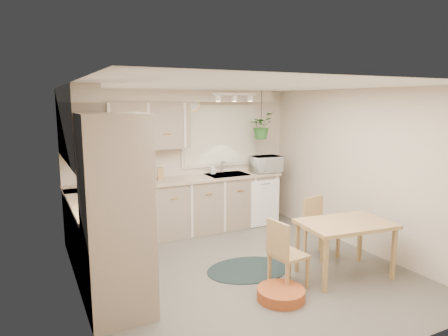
# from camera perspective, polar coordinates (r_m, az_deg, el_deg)

# --- Properties ---
(floor) EXTENTS (4.20, 4.20, 0.00)m
(floor) POSITION_cam_1_polar(r_m,az_deg,el_deg) (5.45, 2.63, -14.45)
(floor) COLOR #626057
(floor) RESTS_ON ground
(ceiling) EXTENTS (4.20, 4.20, 0.00)m
(ceiling) POSITION_cam_1_polar(r_m,az_deg,el_deg) (4.99, 2.84, 11.66)
(ceiling) COLOR white
(ceiling) RESTS_ON wall_back
(wall_back) EXTENTS (4.00, 0.04, 2.40)m
(wall_back) POSITION_cam_1_polar(r_m,az_deg,el_deg) (6.96, -5.79, 1.09)
(wall_back) COLOR beige
(wall_back) RESTS_ON floor
(wall_front) EXTENTS (4.00, 0.04, 2.40)m
(wall_front) POSITION_cam_1_polar(r_m,az_deg,el_deg) (3.47, 20.20, -8.04)
(wall_front) COLOR beige
(wall_front) RESTS_ON floor
(wall_left) EXTENTS (0.04, 4.20, 2.40)m
(wall_left) POSITION_cam_1_polar(r_m,az_deg,el_deg) (4.47, -20.25, -4.15)
(wall_left) COLOR beige
(wall_left) RESTS_ON floor
(wall_right) EXTENTS (0.04, 4.20, 2.40)m
(wall_right) POSITION_cam_1_polar(r_m,az_deg,el_deg) (6.30, 18.80, -0.26)
(wall_right) COLOR beige
(wall_right) RESTS_ON floor
(base_cab_left) EXTENTS (0.60, 1.85, 0.90)m
(base_cab_left) POSITION_cam_1_polar(r_m,az_deg,el_deg) (5.55, -17.75, -9.47)
(base_cab_left) COLOR gray
(base_cab_left) RESTS_ON floor
(base_cab_back) EXTENTS (3.60, 0.60, 0.90)m
(base_cab_back) POSITION_cam_1_polar(r_m,az_deg,el_deg) (6.77, -6.35, -5.65)
(base_cab_back) COLOR gray
(base_cab_back) RESTS_ON floor
(counter_left) EXTENTS (0.64, 1.89, 0.04)m
(counter_left) POSITION_cam_1_polar(r_m,az_deg,el_deg) (5.42, -17.90, -4.75)
(counter_left) COLOR #C4AD8F
(counter_left) RESTS_ON base_cab_left
(counter_back) EXTENTS (3.64, 0.64, 0.04)m
(counter_back) POSITION_cam_1_polar(r_m,az_deg,el_deg) (6.65, -6.40, -1.76)
(counter_back) COLOR #C4AD8F
(counter_back) RESTS_ON base_cab_back
(oven_stack) EXTENTS (0.65, 0.65, 2.10)m
(oven_stack) POSITION_cam_1_polar(r_m,az_deg,el_deg) (4.20, -15.09, -6.88)
(oven_stack) COLOR gray
(oven_stack) RESTS_ON floor
(wall_oven_face) EXTENTS (0.02, 0.56, 0.58)m
(wall_oven_face) POSITION_cam_1_polar(r_m,az_deg,el_deg) (4.27, -10.86, -6.45)
(wall_oven_face) COLOR white
(wall_oven_face) RESTS_ON oven_stack
(upper_cab_left) EXTENTS (0.35, 2.00, 0.75)m
(upper_cab_left) POSITION_cam_1_polar(r_m,az_deg,el_deg) (5.39, -20.02, 4.82)
(upper_cab_left) COLOR gray
(upper_cab_left) RESTS_ON wall_left
(upper_cab_back) EXTENTS (2.00, 0.35, 0.75)m
(upper_cab_back) POSITION_cam_1_polar(r_m,az_deg,el_deg) (6.44, -13.69, 5.79)
(upper_cab_back) COLOR gray
(upper_cab_back) RESTS_ON wall_back
(soffit_left) EXTENTS (0.30, 2.00, 0.20)m
(soffit_left) POSITION_cam_1_polar(r_m,az_deg,el_deg) (5.37, -20.58, 9.85)
(soffit_left) COLOR beige
(soffit_left) RESTS_ON wall_left
(soffit_back) EXTENTS (3.60, 0.30, 0.20)m
(soffit_back) POSITION_cam_1_polar(r_m,az_deg,el_deg) (6.68, -7.10, 10.18)
(soffit_back) COLOR beige
(soffit_back) RESTS_ON wall_back
(cooktop) EXTENTS (0.52, 0.58, 0.02)m
(cooktop) POSITION_cam_1_polar(r_m,az_deg,el_deg) (4.87, -16.73, -5.99)
(cooktop) COLOR white
(cooktop) RESTS_ON counter_left
(range_hood) EXTENTS (0.40, 0.60, 0.14)m
(range_hood) POSITION_cam_1_polar(r_m,az_deg,el_deg) (4.77, -17.23, -0.73)
(range_hood) COLOR white
(range_hood) RESTS_ON upper_cab_left
(window_blinds) EXTENTS (1.40, 0.02, 1.00)m
(window_blinds) POSITION_cam_1_polar(r_m,az_deg,el_deg) (7.17, -0.50, 4.60)
(window_blinds) COLOR white
(window_blinds) RESTS_ON wall_back
(window_frame) EXTENTS (1.50, 0.02, 1.10)m
(window_frame) POSITION_cam_1_polar(r_m,az_deg,el_deg) (7.17, -0.54, 4.61)
(window_frame) COLOR beige
(window_frame) RESTS_ON wall_back
(sink) EXTENTS (0.70, 0.48, 0.10)m
(sink) POSITION_cam_1_polar(r_m,az_deg,el_deg) (7.02, 0.48, -1.27)
(sink) COLOR #A2A4AA
(sink) RESTS_ON counter_back
(dishwasher_front) EXTENTS (0.58, 0.02, 0.83)m
(dishwasher_front) POSITION_cam_1_polar(r_m,az_deg,el_deg) (7.16, 5.91, -5.01)
(dishwasher_front) COLOR white
(dishwasher_front) RESTS_ON base_cab_back
(track_light_bar) EXTENTS (0.80, 0.04, 0.04)m
(track_light_bar) POSITION_cam_1_polar(r_m,az_deg,el_deg) (6.68, 1.49, 10.51)
(track_light_bar) COLOR white
(track_light_bar) RESTS_ON ceiling
(wall_clock) EXTENTS (0.30, 0.03, 0.30)m
(wall_clock) POSITION_cam_1_polar(r_m,az_deg,el_deg) (6.91, -4.66, 9.20)
(wall_clock) COLOR #ECD153
(wall_clock) RESTS_ON wall_back
(dining_table) EXTENTS (1.20, 0.87, 0.71)m
(dining_table) POSITION_cam_1_polar(r_m,az_deg,el_deg) (5.41, 16.81, -10.99)
(dining_table) COLOR tan
(dining_table) RESTS_ON floor
(chair_left) EXTENTS (0.43, 0.43, 0.84)m
(chair_left) POSITION_cam_1_polar(r_m,az_deg,el_deg) (4.94, 9.23, -11.89)
(chair_left) COLOR tan
(chair_left) RESTS_ON floor
(chair_back) EXTENTS (0.45, 0.45, 0.85)m
(chair_back) POSITION_cam_1_polar(r_m,az_deg,el_deg) (5.93, 13.82, -8.33)
(chair_back) COLOR tan
(chair_back) RESTS_ON floor
(braided_rug) EXTENTS (1.19, 0.93, 0.01)m
(braided_rug) POSITION_cam_1_polar(r_m,az_deg,el_deg) (5.48, 3.45, -14.27)
(braided_rug) COLOR black
(braided_rug) RESTS_ON floor
(pet_bed) EXTENTS (0.56, 0.56, 0.13)m
(pet_bed) POSITION_cam_1_polar(r_m,az_deg,el_deg) (4.76, 8.14, -17.41)
(pet_bed) COLOR #C24826
(pet_bed) RESTS_ON floor
(microwave) EXTENTS (0.53, 0.30, 0.36)m
(microwave) POSITION_cam_1_polar(r_m,az_deg,el_deg) (7.27, 6.06, 0.80)
(microwave) COLOR white
(microwave) RESTS_ON counter_back
(soap_bottle) EXTENTS (0.13, 0.20, 0.08)m
(soap_bottle) POSITION_cam_1_polar(r_m,az_deg,el_deg) (7.05, -1.61, -0.55)
(soap_bottle) COLOR white
(soap_bottle) RESTS_ON counter_back
(hanging_plant) EXTENTS (0.58, 0.60, 0.36)m
(hanging_plant) POSITION_cam_1_polar(r_m,az_deg,el_deg) (7.13, 5.33, 5.60)
(hanging_plant) COLOR #2B6729
(hanging_plant) RESTS_ON ceiling
(coffee_maker) EXTENTS (0.22, 0.25, 0.31)m
(coffee_maker) POSITION_cam_1_polar(r_m,az_deg,el_deg) (6.38, -13.90, -0.84)
(coffee_maker) COLOR black
(coffee_maker) RESTS_ON counter_back
(toaster) EXTENTS (0.32, 0.22, 0.18)m
(toaster) POSITION_cam_1_polar(r_m,az_deg,el_deg) (6.49, -11.34, -1.19)
(toaster) COLOR #A2A4AA
(toaster) RESTS_ON counter_back
(knife_block) EXTENTS (0.11, 0.11, 0.21)m
(knife_block) POSITION_cam_1_polar(r_m,az_deg,el_deg) (6.59, -9.08, -0.82)
(knife_block) COLOR tan
(knife_block) RESTS_ON counter_back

